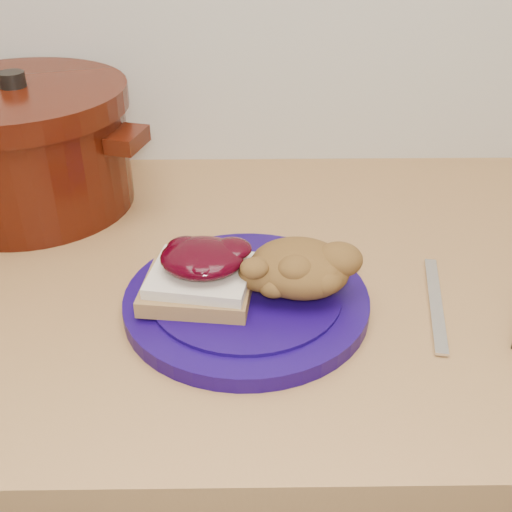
{
  "coord_description": "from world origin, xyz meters",
  "views": [
    {
      "loc": [
        -0.03,
        0.89,
        1.29
      ],
      "look_at": [
        -0.02,
        1.44,
        0.95
      ],
      "focal_mm": 45.0,
      "sensor_mm": 36.0,
      "label": 1
    }
  ],
  "objects": [
    {
      "name": "butter_knife",
      "position": [
        0.17,
        1.42,
        0.9
      ],
      "size": [
        0.04,
        0.16,
        0.0
      ],
      "primitive_type": "cube",
      "rotation": [
        0.0,
        0.0,
        1.4
      ],
      "color": "silver",
      "rests_on": "wood_countertop"
    },
    {
      "name": "dutch_oven",
      "position": [
        -0.31,
        1.66,
        0.98
      ],
      "size": [
        0.34,
        0.34,
        0.17
      ],
      "rotation": [
        0.0,
        0.0,
        -0.28
      ],
      "color": "#370E05",
      "rests_on": "wood_countertop"
    },
    {
      "name": "plate",
      "position": [
        -0.03,
        1.42,
        0.91
      ],
      "size": [
        0.3,
        0.3,
        0.02
      ],
      "primitive_type": "cylinder",
      "rotation": [
        0.0,
        0.0,
        -0.23
      ],
      "color": "#140549",
      "rests_on": "wood_countertop"
    },
    {
      "name": "sandwich",
      "position": [
        -0.07,
        1.42,
        0.94
      ],
      "size": [
        0.12,
        0.1,
        0.05
      ],
      "rotation": [
        0.0,
        0.0,
        -0.23
      ],
      "color": "olive",
      "rests_on": "plate"
    },
    {
      "name": "stuffing_mound",
      "position": [
        0.02,
        1.43,
        0.95
      ],
      "size": [
        0.12,
        0.11,
        0.05
      ],
      "primitive_type": "ellipsoid",
      "rotation": [
        0.0,
        0.0,
        -0.23
      ],
      "color": "brown",
      "rests_on": "plate"
    }
  ]
}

